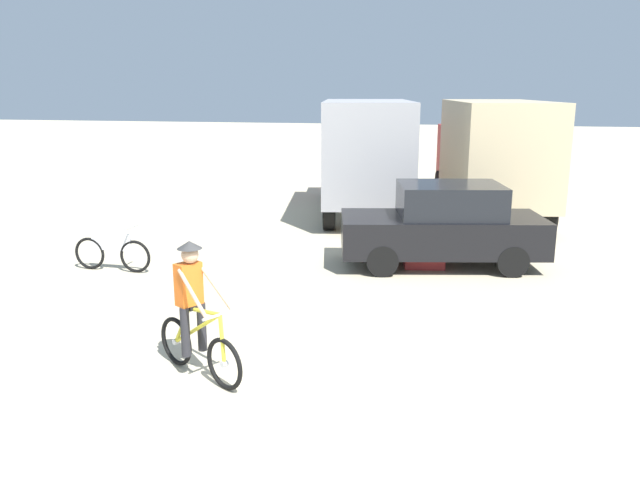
{
  "coord_description": "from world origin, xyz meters",
  "views": [
    {
      "loc": [
        1.79,
        -6.63,
        3.7
      ],
      "look_at": [
        -0.45,
        3.83,
        1.1
      ],
      "focal_mm": 35.24,
      "sensor_mm": 36.0,
      "label": 1
    }
  ],
  "objects_px": {
    "cyclist_orange_shirt": "(195,315)",
    "bicycle_spare": "(112,252)",
    "supply_crate": "(424,255)",
    "box_truck_tan_camper": "(491,153)",
    "sedan_parked": "(444,225)",
    "box_truck_grey_hauler": "(366,151)"
  },
  "relations": [
    {
      "from": "box_truck_tan_camper",
      "to": "sedan_parked",
      "type": "height_order",
      "value": "box_truck_tan_camper"
    },
    {
      "from": "box_truck_grey_hauler",
      "to": "cyclist_orange_shirt",
      "type": "height_order",
      "value": "box_truck_grey_hauler"
    },
    {
      "from": "cyclist_orange_shirt",
      "to": "bicycle_spare",
      "type": "relative_size",
      "value": 1.05
    },
    {
      "from": "box_truck_grey_hauler",
      "to": "supply_crate",
      "type": "relative_size",
      "value": 8.47
    },
    {
      "from": "cyclist_orange_shirt",
      "to": "supply_crate",
      "type": "distance_m",
      "value": 6.52
    },
    {
      "from": "cyclist_orange_shirt",
      "to": "sedan_parked",
      "type": "bearing_deg",
      "value": 63.25
    },
    {
      "from": "sedan_parked",
      "to": "supply_crate",
      "type": "height_order",
      "value": "sedan_parked"
    },
    {
      "from": "box_truck_grey_hauler",
      "to": "bicycle_spare",
      "type": "height_order",
      "value": "box_truck_grey_hauler"
    },
    {
      "from": "sedan_parked",
      "to": "cyclist_orange_shirt",
      "type": "distance_m",
      "value": 6.74
    },
    {
      "from": "box_truck_grey_hauler",
      "to": "cyclist_orange_shirt",
      "type": "relative_size",
      "value": 3.87
    },
    {
      "from": "sedan_parked",
      "to": "cyclist_orange_shirt",
      "type": "xyz_separation_m",
      "value": [
        -3.03,
        -6.02,
        -0.04
      ]
    },
    {
      "from": "cyclist_orange_shirt",
      "to": "supply_crate",
      "type": "relative_size",
      "value": 2.19
    },
    {
      "from": "box_truck_grey_hauler",
      "to": "supply_crate",
      "type": "bearing_deg",
      "value": -69.55
    },
    {
      "from": "box_truck_grey_hauler",
      "to": "cyclist_orange_shirt",
      "type": "xyz_separation_m",
      "value": [
        -0.61,
        -11.38,
        -1.03
      ]
    },
    {
      "from": "supply_crate",
      "to": "bicycle_spare",
      "type": "bearing_deg",
      "value": -164.61
    },
    {
      "from": "cyclist_orange_shirt",
      "to": "bicycle_spare",
      "type": "xyz_separation_m",
      "value": [
        -3.63,
        4.2,
        -0.45
      ]
    },
    {
      "from": "box_truck_tan_camper",
      "to": "sedan_parked",
      "type": "bearing_deg",
      "value": -101.82
    },
    {
      "from": "cyclist_orange_shirt",
      "to": "box_truck_tan_camper",
      "type": "bearing_deg",
      "value": 70.13
    },
    {
      "from": "box_truck_tan_camper",
      "to": "supply_crate",
      "type": "distance_m",
      "value": 6.17
    },
    {
      "from": "box_truck_grey_hauler",
      "to": "bicycle_spare",
      "type": "xyz_separation_m",
      "value": [
        -4.24,
        -7.18,
        -1.48
      ]
    },
    {
      "from": "bicycle_spare",
      "to": "box_truck_tan_camper",
      "type": "bearing_deg",
      "value": 43.57
    },
    {
      "from": "cyclist_orange_shirt",
      "to": "bicycle_spare",
      "type": "distance_m",
      "value": 5.57
    }
  ]
}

